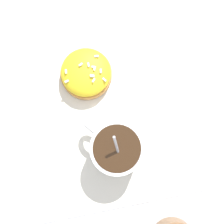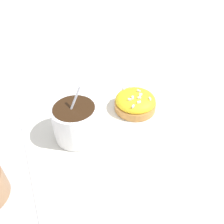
{
  "view_description": "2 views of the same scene",
  "coord_description": "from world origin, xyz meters",
  "views": [
    {
      "loc": [
        0.08,
        -0.01,
        0.55
      ],
      "look_at": [
        0.01,
        0.01,
        0.04
      ],
      "focal_mm": 50.0,
      "sensor_mm": 36.0,
      "label": 1
    },
    {
      "loc": [
        0.16,
        0.28,
        0.31
      ],
      "look_at": [
        -0.0,
        0.01,
        0.04
      ],
      "focal_mm": 35.0,
      "sensor_mm": 36.0,
      "label": 2
    }
  ],
  "objects": [
    {
      "name": "ground_plane",
      "position": [
        0.0,
        0.0,
        0.0
      ],
      "size": [
        3.0,
        3.0,
        0.0
      ],
      "primitive_type": "plane",
      "color": "#B2B2B7"
    },
    {
      "name": "coffee_cup",
      "position": [
        0.07,
        -0.0,
        0.04
      ],
      "size": [
        0.1,
        0.08,
        0.11
      ],
      "color": "white",
      "rests_on": "paper_napkin"
    },
    {
      "name": "frosted_pastry",
      "position": [
        -0.07,
        -0.01,
        0.02
      ],
      "size": [
        0.09,
        0.09,
        0.04
      ],
      "color": "#C18442",
      "rests_on": "paper_napkin"
    },
    {
      "name": "paper_napkin",
      "position": [
        0.0,
        0.0,
        0.0
      ],
      "size": [
        0.37,
        0.34,
        0.0
      ],
      "color": "white",
      "rests_on": "ground_plane"
    }
  ]
}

